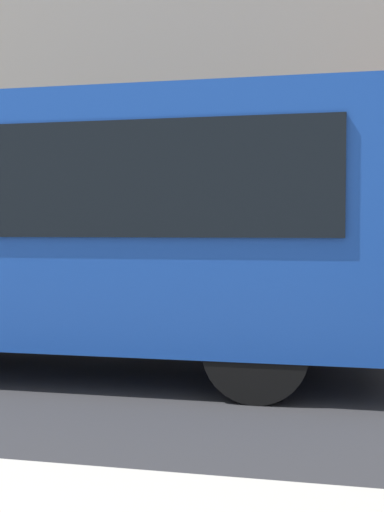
{
  "coord_description": "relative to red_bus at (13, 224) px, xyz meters",
  "views": [
    {
      "loc": [
        -0.9,
        7.33,
        1.64
      ],
      "look_at": [
        0.61,
        0.23,
        1.33
      ],
      "focal_mm": 46.14,
      "sensor_mm": 36.0,
      "label": 1
    }
  ],
  "objects": [
    {
      "name": "ground_plane",
      "position": [
        -2.8,
        -0.14,
        -1.68
      ],
      "size": [
        60.0,
        60.0,
        0.0
      ],
      "primitive_type": "plane",
      "color": "#2B2B2D"
    },
    {
      "name": "building_facade_far",
      "position": [
        -2.82,
        -6.94,
        4.3
      ],
      "size": [
        28.0,
        1.55,
        12.0
      ],
      "color": "#A89E8E",
      "rests_on": "ground_plane"
    },
    {
      "name": "red_bus",
      "position": [
        0.0,
        0.0,
        0.0
      ],
      "size": [
        9.05,
        2.54,
        3.08
      ],
      "color": "#1947AD",
      "rests_on": "ground_plane"
    }
  ]
}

